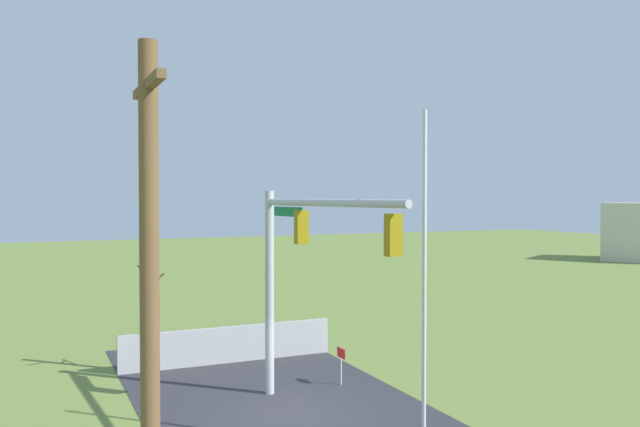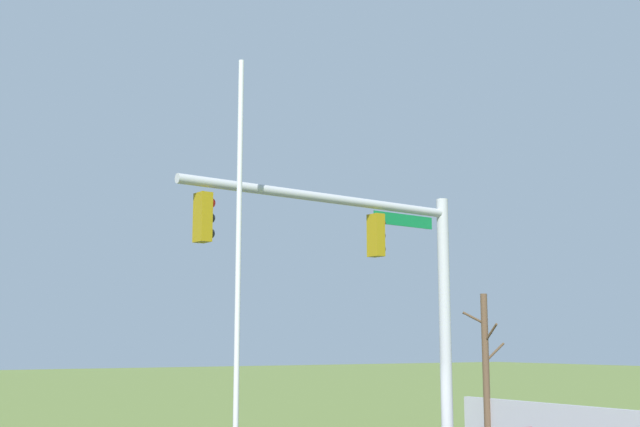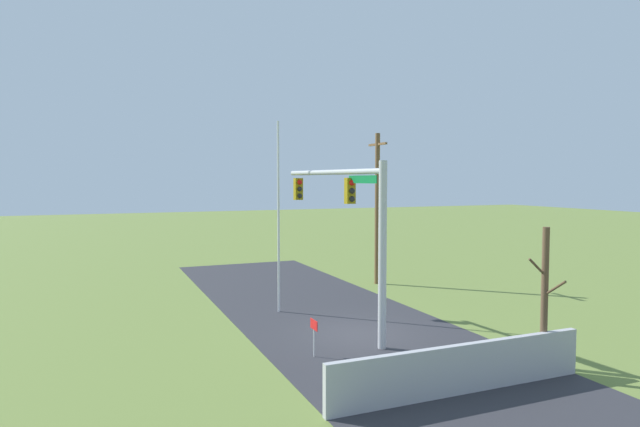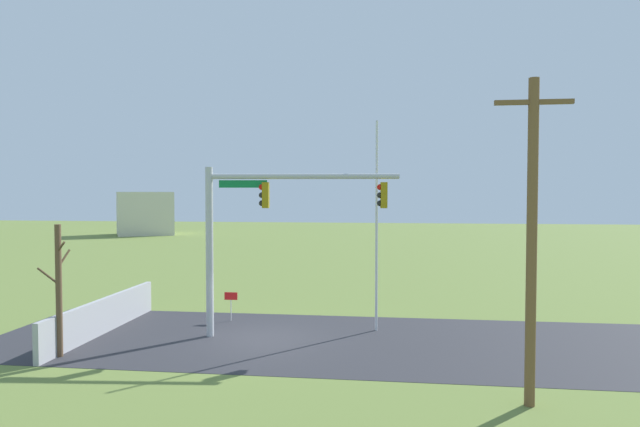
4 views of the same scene
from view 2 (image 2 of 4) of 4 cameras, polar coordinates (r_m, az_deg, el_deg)
signal_mast at (r=18.28m, az=4.39°, el=-4.20°), size 7.20×0.94×6.38m
flagpole at (r=14.82m, az=-5.78°, el=-4.50°), size 0.10×0.10×8.22m
bare_tree at (r=24.58m, az=11.57°, el=-10.50°), size 1.27×1.02×4.38m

